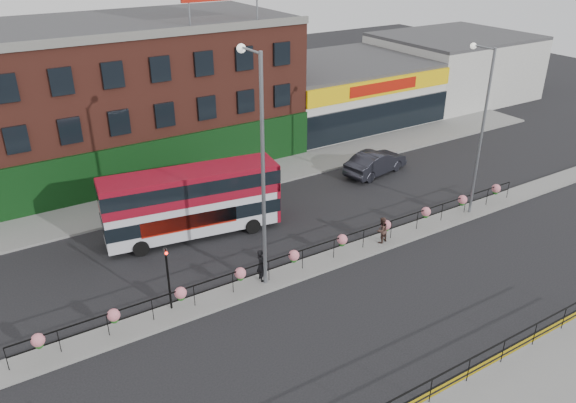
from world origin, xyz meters
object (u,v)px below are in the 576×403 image
pedestrian_a (261,265)px  lamp_column_west (259,154)px  car (376,163)px  pedestrian_b (382,230)px  double_decker_bus (192,196)px  lamp_column_east (480,118)px

pedestrian_a → lamp_column_west: (0.06, -0.02, 5.87)m
pedestrian_a → car: bearing=-56.2°
pedestrian_a → pedestrian_b: 7.55m
car → lamp_column_west: 16.93m
double_decker_bus → pedestrian_a: double_decker_bus is taller
pedestrian_a → double_decker_bus: bearing=12.4°
pedestrian_a → lamp_column_east: (14.65, -0.09, 5.09)m
car → lamp_column_west: bearing=108.1°
car → pedestrian_a: 15.85m
pedestrian_a → lamp_column_east: bearing=-85.7°
double_decker_bus → lamp_column_west: bearing=-81.8°
lamp_column_west → lamp_column_east: (14.59, -0.07, -0.78)m
double_decker_bus → car: 14.86m
car → pedestrian_b: car is taller
double_decker_bus → lamp_column_west: lamp_column_west is taller
lamp_column_west → lamp_column_east: 14.61m
lamp_column_west → pedestrian_b: bearing=-2.1°
car → lamp_column_east: 9.45m
lamp_column_east → pedestrian_a: bearing=179.6°
double_decker_bus → pedestrian_a: (0.85, -6.26, -1.45)m
double_decker_bus → car: (14.70, 1.46, -1.61)m
pedestrian_b → lamp_column_west: bearing=-10.6°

